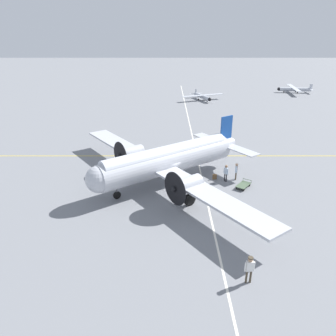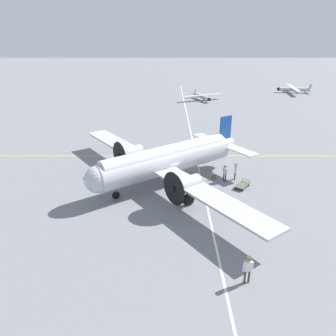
% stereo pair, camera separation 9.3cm
% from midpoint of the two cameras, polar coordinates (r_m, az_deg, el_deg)
% --- Properties ---
extents(ground_plane, '(300.00, 300.00, 0.00)m').
position_cam_midpoint_polar(ground_plane, '(32.28, 0.08, -2.62)').
color(ground_plane, slate).
extents(apron_line_eastwest, '(120.00, 0.16, 0.01)m').
position_cam_midpoint_polar(apron_line_eastwest, '(39.12, 0.11, 2.13)').
color(apron_line_eastwest, gold).
rests_on(apron_line_eastwest, ground_plane).
extents(apron_line_northsouth, '(0.16, 120.00, 0.01)m').
position_cam_midpoint_polar(apron_line_northsouth, '(32.46, 6.23, -2.60)').
color(apron_line_northsouth, silver).
rests_on(apron_line_northsouth, ground_plane).
extents(airliner_main, '(18.98, 23.70, 5.60)m').
position_cam_midpoint_polar(airliner_main, '(31.07, -0.53, 1.28)').
color(airliner_main, silver).
rests_on(airliner_main, ground_plane).
extents(crew_foreground, '(0.62, 0.34, 1.85)m').
position_cam_midpoint_polar(crew_foreground, '(20.58, 14.09, -16.39)').
color(crew_foreground, '#473D2D').
rests_on(crew_foreground, ground_plane).
extents(passenger_boarding, '(0.39, 0.52, 1.76)m').
position_cam_midpoint_polar(passenger_boarding, '(32.66, 10.19, -0.60)').
color(passenger_boarding, '#2D2D33').
rests_on(passenger_boarding, ground_plane).
extents(ramp_agent, '(0.31, 0.58, 1.76)m').
position_cam_midpoint_polar(ramp_agent, '(33.26, 11.95, -0.30)').
color(ramp_agent, '#473D2D').
rests_on(ramp_agent, ground_plane).
extents(suitcase_near_door, '(0.43, 0.15, 0.57)m').
position_cam_midpoint_polar(suitcase_near_door, '(33.29, 8.26, -1.53)').
color(suitcase_near_door, brown).
rests_on(suitcase_near_door, ground_plane).
extents(baggage_cart, '(1.76, 1.92, 0.56)m').
position_cam_midpoint_polar(baggage_cart, '(32.07, 13.13, -2.92)').
color(baggage_cart, '#4C6047').
rests_on(baggage_cart, ground_plane).
extents(light_aircraft_distant, '(9.14, 7.06, 1.85)m').
position_cam_midpoint_polar(light_aircraft_distant, '(71.11, 6.26, 12.27)').
color(light_aircraft_distant, '#B7BCC6').
rests_on(light_aircraft_distant, ground_plane).
extents(light_aircraft_taxiing, '(8.06, 10.79, 2.06)m').
position_cam_midpoint_polar(light_aircraft_taxiing, '(84.88, 21.31, 12.67)').
color(light_aircraft_taxiing, '#B7BCC6').
rests_on(light_aircraft_taxiing, ground_plane).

